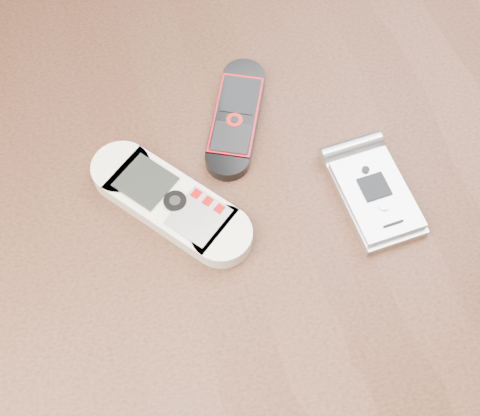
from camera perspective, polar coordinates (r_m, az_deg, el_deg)
name	(u,v)px	position (r m, az deg, el deg)	size (l,w,h in m)	color
ground	(237,395)	(1.31, -0.22, -15.63)	(4.00, 4.00, 0.00)	#472B19
table	(235,261)	(0.69, -0.40, -4.52)	(1.20, 0.80, 0.75)	black
nokia_white	(170,202)	(0.60, -5.97, 0.50)	(0.05, 0.17, 0.02)	silver
nokia_black_red	(236,117)	(0.65, -0.35, 7.76)	(0.04, 0.14, 0.01)	black
motorola_razr	(374,194)	(0.61, 11.40, 1.21)	(0.06, 0.11, 0.02)	#B6B6BB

